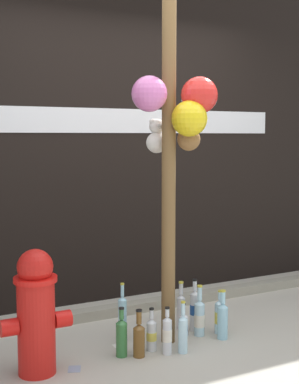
{
  "coord_description": "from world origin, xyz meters",
  "views": [
    {
      "loc": [
        -1.97,
        -2.85,
        1.44
      ],
      "look_at": [
        -0.3,
        0.35,
        1.07
      ],
      "focal_mm": 50.63,
      "sensor_mm": 36.0,
      "label": 1
    }
  ],
  "objects": [
    {
      "name": "fire_hydrant",
      "position": [
        -1.11,
        0.27,
        0.39
      ],
      "size": [
        0.43,
        0.26,
        0.77
      ],
      "color": "red",
      "rests_on": "ground_plane"
    },
    {
      "name": "litter_1",
      "position": [
        -0.89,
        0.22,
        0.0
      ],
      "size": [
        0.11,
        0.12,
        0.01
      ],
      "primitive_type": "cube",
      "rotation": [
        0.0,
        0.0,
        2.75
      ],
      "color": "#8C99B2",
      "rests_on": "ground_plane"
    },
    {
      "name": "building_wall",
      "position": [
        -0.0,
        1.55,
        1.54
      ],
      "size": [
        10.0,
        0.21,
        3.09
      ],
      "color": "black",
      "rests_on": "ground_plane"
    },
    {
      "name": "curb_strip",
      "position": [
        0.0,
        1.03,
        0.04
      ],
      "size": [
        8.0,
        0.12,
        0.08
      ],
      "primitive_type": "cube",
      "color": "gray",
      "rests_on": "ground_plane"
    },
    {
      "name": "bottle_5",
      "position": [
        -0.43,
        0.5,
        0.17
      ],
      "size": [
        0.06,
        0.06,
        0.42
      ],
      "color": "#93CCE0",
      "rests_on": "ground_plane"
    },
    {
      "name": "ground_plane",
      "position": [
        0.0,
        0.0,
        0.0
      ],
      "size": [
        14.0,
        14.0,
        0.0
      ],
      "primitive_type": "plane",
      "color": "#ADA899"
    },
    {
      "name": "bottle_10",
      "position": [
        0.11,
        0.34,
        0.14
      ],
      "size": [
        0.08,
        0.08,
        0.37
      ],
      "color": "#B2DBEA",
      "rests_on": "ground_plane"
    },
    {
      "name": "bottle_11",
      "position": [
        -0.33,
        0.26,
        0.11
      ],
      "size": [
        0.07,
        0.07,
        0.29
      ],
      "color": "silver",
      "rests_on": "ground_plane"
    },
    {
      "name": "bottle_9",
      "position": [
        -0.26,
        0.16,
        0.13
      ],
      "size": [
        0.06,
        0.06,
        0.32
      ],
      "color": "silver",
      "rests_on": "ground_plane"
    },
    {
      "name": "bottle_3",
      "position": [
        -0.16,
        0.13,
        0.14
      ],
      "size": [
        0.06,
        0.06,
        0.35
      ],
      "color": "#B2DBEA",
      "rests_on": "ground_plane"
    },
    {
      "name": "bottle_8",
      "position": [
        0.27,
        0.31,
        0.13
      ],
      "size": [
        0.08,
        0.08,
        0.32
      ],
      "color": "#B2DBEA",
      "rests_on": "ground_plane"
    },
    {
      "name": "bottle_7",
      "position": [
        -0.45,
        0.21,
        0.12
      ],
      "size": [
        0.08,
        0.08,
        0.32
      ],
      "color": "brown",
      "rests_on": "ground_plane"
    },
    {
      "name": "bottle_6",
      "position": [
        0.06,
        0.52,
        0.15
      ],
      "size": [
        0.06,
        0.06,
        0.36
      ],
      "color": "silver",
      "rests_on": "ground_plane"
    },
    {
      "name": "bottle_0",
      "position": [
        0.13,
        0.44,
        0.16
      ],
      "size": [
        0.07,
        0.07,
        0.39
      ],
      "color": "silver",
      "rests_on": "ground_plane"
    },
    {
      "name": "memorial_post",
      "position": [
        -0.13,
        0.31,
        1.76
      ],
      "size": [
        0.62,
        0.47,
        3.07
      ],
      "color": "brown",
      "rests_on": "ground_plane"
    },
    {
      "name": "litter_0",
      "position": [
        -0.49,
        0.43,
        0.0
      ],
      "size": [
        0.07,
        0.07,
        0.01
      ],
      "primitive_type": "cube",
      "rotation": [
        0.0,
        0.0,
        3.13
      ],
      "color": "silver",
      "rests_on": "ground_plane"
    },
    {
      "name": "bottle_1",
      "position": [
        -0.55,
        0.26,
        0.13
      ],
      "size": [
        0.07,
        0.07,
        0.33
      ],
      "color": "#337038",
      "rests_on": "ground_plane"
    },
    {
      "name": "bottle_2",
      "position": [
        -0.09,
        0.23,
        0.12
      ],
      "size": [
        0.06,
        0.06,
        0.3
      ],
      "color": "silver",
      "rests_on": "ground_plane"
    },
    {
      "name": "bottle_4",
      "position": [
        0.22,
        0.21,
        0.14
      ],
      "size": [
        0.08,
        0.08,
        0.36
      ],
      "color": "#93CCE0",
      "rests_on": "ground_plane"
    }
  ]
}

